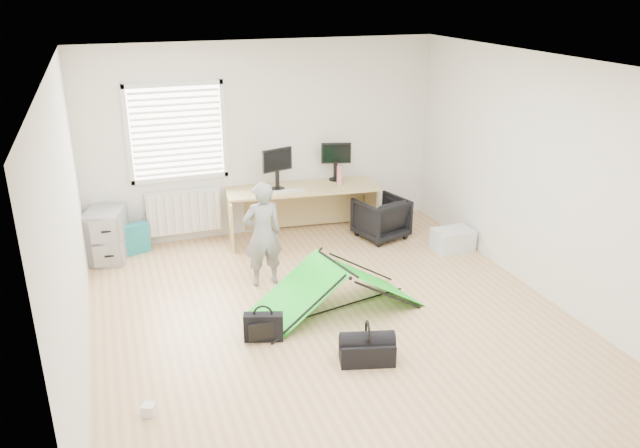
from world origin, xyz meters
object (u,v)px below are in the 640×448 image
object	(u,v)px
monitor_left	(277,175)
monitor_right	(336,166)
office_chair	(381,218)
person	(263,234)
laptop_bag	(263,327)
storage_crate	(453,240)
duffel_bag	(367,351)
thermos	(340,175)
kite	(337,287)
filing_cabinet	(107,235)
desk	(303,211)

from	to	relation	value
monitor_left	monitor_right	bearing A→B (deg)	-6.73
monitor_right	office_chair	size ratio (longest dim) A/B	0.66
office_chair	person	world-z (taller)	person
monitor_right	laptop_bag	xyz separation A→B (m)	(-1.79, -2.72, -0.78)
storage_crate	duffel_bag	bearing A→B (deg)	-135.93
monitor_left	laptop_bag	size ratio (longest dim) A/B	1.14
monitor_right	office_chair	distance (m)	0.99
monitor_left	office_chair	xyz separation A→B (m)	(1.38, -0.46, -0.64)
thermos	kite	world-z (taller)	thermos
office_chair	storage_crate	xyz separation A→B (m)	(0.74, -0.72, -0.15)
monitor_left	thermos	size ratio (longest dim) A/B	1.63
thermos	office_chair	xyz separation A→B (m)	(0.49, -0.38, -0.57)
thermos	kite	xyz separation A→B (m)	(-0.84, -2.14, -0.58)
filing_cabinet	desk	bearing A→B (deg)	15.84
duffel_bag	desk	bearing A→B (deg)	97.98
desk	person	size ratio (longest dim) A/B	1.65
desk	laptop_bag	xyz separation A→B (m)	(-1.23, -2.55, -0.21)
monitor_right	kite	distance (m)	2.60
filing_cabinet	storage_crate	bearing A→B (deg)	1.52
thermos	storage_crate	world-z (taller)	thermos
monitor_left	person	bearing A→B (deg)	-128.93
desk	person	xyz separation A→B (m)	(-0.91, -1.31, 0.28)
monitor_right	office_chair	bearing A→B (deg)	-37.07
thermos	monitor_left	bearing A→B (deg)	175.30
monitor_left	person	size ratio (longest dim) A/B	0.35
storage_crate	laptop_bag	xyz separation A→B (m)	(-3.00, -1.38, 0.00)
desk	monitor_right	world-z (taller)	monitor_right
office_chair	person	distance (m)	2.15
thermos	duffel_bag	bearing A→B (deg)	-106.24
filing_cabinet	office_chair	world-z (taller)	filing_cabinet
monitor_right	storage_crate	bearing A→B (deg)	-32.13
desk	person	world-z (taller)	person
person	storage_crate	bearing A→B (deg)	-179.38
monitor_left	monitor_right	xyz separation A→B (m)	(0.91, 0.15, -0.01)
office_chair	person	xyz separation A→B (m)	(-1.93, -0.87, 0.35)
storage_crate	person	bearing A→B (deg)	-176.78
filing_cabinet	kite	bearing A→B (deg)	-26.78
thermos	storage_crate	xyz separation A→B (m)	(1.23, -1.10, -0.72)
monitor_right	person	world-z (taller)	person
desk	thermos	xyz separation A→B (m)	(0.54, -0.06, 0.50)
filing_cabinet	person	xyz separation A→B (m)	(1.74, -1.36, 0.30)
desk	laptop_bag	world-z (taller)	desk
office_chair	laptop_bag	world-z (taller)	office_chair
storage_crate	desk	bearing A→B (deg)	146.62
duffel_bag	office_chair	bearing A→B (deg)	78.19
person	laptop_bag	world-z (taller)	person
office_chair	storage_crate	bearing A→B (deg)	120.22
kite	filing_cabinet	bearing A→B (deg)	124.33
office_chair	duffel_bag	world-z (taller)	office_chair
office_chair	laptop_bag	bearing A→B (deg)	27.47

